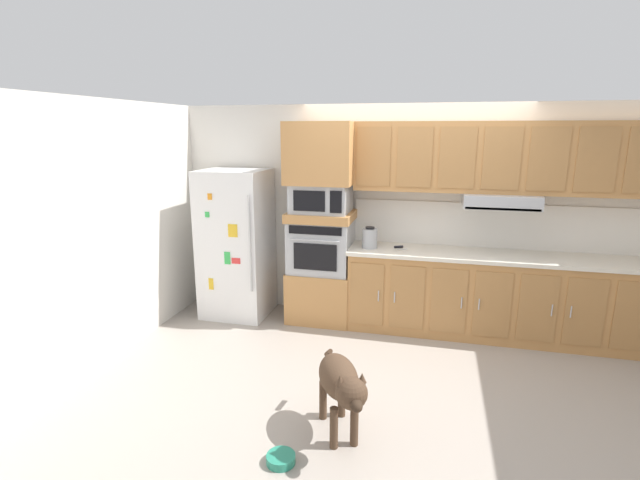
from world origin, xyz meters
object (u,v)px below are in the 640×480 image
dog (341,383)px  dog_food_bowl (281,459)px  screwdriver (399,247)px  microwave (321,198)px  built_in_oven (321,246)px  refrigerator (236,244)px  electric_kettle (370,238)px

dog → dog_food_bowl: bearing=-68.4°
screwdriver → dog_food_bowl: 2.74m
microwave → dog_food_bowl: size_ratio=3.22×
screwdriver → dog: screwdriver is taller
microwave → dog_food_bowl: (0.33, -2.51, -1.43)m
built_in_oven → dog_food_bowl: size_ratio=3.50×
refrigerator → dog_food_bowl: bearing=-60.8°
dog → screwdriver: bearing=148.3°
dog_food_bowl → electric_kettle: bearing=84.4°
dog_food_bowl → microwave: bearing=97.5°
built_in_oven → dog_food_bowl: 2.67m
built_in_oven → dog_food_bowl: bearing=-82.5°
dog → dog_food_bowl: (-0.34, -0.37, -0.41)m
refrigerator → electric_kettle: bearing=0.7°
dog_food_bowl → refrigerator: bearing=119.2°
built_in_oven → screwdriver: (0.89, 0.01, 0.03)m
built_in_oven → microwave: 0.56m
microwave → electric_kettle: (0.57, -0.05, -0.43)m
screwdriver → electric_kettle: bearing=-169.4°
electric_kettle → dog_food_bowl: (-0.24, -2.46, -1.00)m
microwave → dog: bearing=-72.7°
screwdriver → built_in_oven: bearing=-179.2°
refrigerator → electric_kettle: size_ratio=7.33×
refrigerator → microwave: bearing=3.7°
dog_food_bowl → dog: bearing=47.3°
built_in_oven → refrigerator: bearing=-176.3°
built_in_oven → electric_kettle: bearing=-4.7°
refrigerator → built_in_oven: bearing=3.7°
refrigerator → screwdriver: (1.93, 0.08, 0.05)m
microwave → electric_kettle: size_ratio=2.68×
refrigerator → dog: bearing=-50.6°
screwdriver → dog_food_bowl: screwdriver is taller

